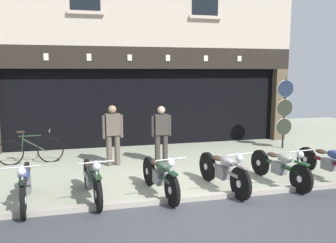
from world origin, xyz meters
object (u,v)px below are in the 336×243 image
(motorcycle_right, at_px, (330,162))
(tyre_sign_pole, at_px, (285,108))
(salesman_left, at_px, (113,132))
(motorcycle_left, at_px, (92,179))
(motorcycle_center_right, at_px, (280,166))
(motorcycle_center, at_px, (223,170))
(motorcycle_center_left, at_px, (160,175))
(advert_board_near, at_px, (69,95))
(motorcycle_far_left, at_px, (25,183))
(advert_board_far, at_px, (28,97))
(leaning_bicycle, at_px, (30,150))
(shopkeeper_center, at_px, (161,132))

(motorcycle_right, relative_size, tyre_sign_pole, 0.89)
(salesman_left, bearing_deg, motorcycle_left, 68.54)
(motorcycle_center_right, bearing_deg, motorcycle_center, -5.69)
(motorcycle_center_left, bearing_deg, motorcycle_center_right, 172.66)
(salesman_left, bearing_deg, advert_board_near, -70.45)
(motorcycle_far_left, relative_size, motorcycle_center, 1.02)
(motorcycle_far_left, xyz_separation_m, advert_board_far, (-0.58, 4.76, 1.31))
(tyre_sign_pole, height_order, advert_board_far, tyre_sign_pole)
(motorcycle_center, xyz_separation_m, leaning_bicycle, (-4.32, 3.23, -0.06))
(motorcycle_left, distance_m, motorcycle_center, 2.73)
(advert_board_far, height_order, leaning_bicycle, advert_board_far)
(motorcycle_left, distance_m, tyre_sign_pole, 7.02)
(motorcycle_center_right, xyz_separation_m, advert_board_near, (-4.70, 4.83, 1.33))
(motorcycle_left, height_order, leaning_bicycle, leaning_bicycle)
(motorcycle_center_right, distance_m, advert_board_near, 6.86)
(salesman_left, distance_m, tyre_sign_pole, 5.67)
(motorcycle_center_right, xyz_separation_m, leaning_bicycle, (-5.70, 3.17, -0.05))
(motorcycle_left, bearing_deg, motorcycle_center_right, 171.76)
(shopkeeper_center, height_order, advert_board_near, advert_board_near)
(motorcycle_center_left, xyz_separation_m, salesman_left, (-0.73, 2.49, 0.48))
(motorcycle_center_left, relative_size, shopkeeper_center, 1.23)
(salesman_left, xyz_separation_m, tyre_sign_pole, (5.61, 0.74, 0.42))
(motorcycle_far_left, height_order, leaning_bicycle, leaning_bicycle)
(leaning_bicycle, bearing_deg, motorcycle_left, 23.31)
(motorcycle_center_right, distance_m, advert_board_far, 7.76)
(shopkeeper_center, height_order, leaning_bicycle, shopkeeper_center)
(motorcycle_center_left, height_order, motorcycle_right, motorcycle_center_left)
(motorcycle_left, bearing_deg, advert_board_far, -76.65)
(motorcycle_left, bearing_deg, motorcycle_center, 170.23)
(motorcycle_far_left, relative_size, salesman_left, 1.24)
(motorcycle_far_left, xyz_separation_m, motorcycle_center, (3.97, -0.12, 0.01))
(motorcycle_center, distance_m, salesman_left, 3.31)
(motorcycle_center, distance_m, advert_board_far, 6.80)
(advert_board_near, bearing_deg, motorcycle_far_left, -97.93)
(salesman_left, bearing_deg, motorcycle_center_right, 137.96)
(motorcycle_center, bearing_deg, tyre_sign_pole, -145.67)
(motorcycle_left, distance_m, shopkeeper_center, 3.04)
(motorcycle_far_left, distance_m, leaning_bicycle, 3.13)
(motorcycle_center_right, bearing_deg, salesman_left, -42.91)
(tyre_sign_pole, bearing_deg, motorcycle_far_left, -157.30)
(motorcycle_right, xyz_separation_m, shopkeeper_center, (-3.51, 2.36, 0.46))
(motorcycle_left, distance_m, leaning_bicycle, 3.50)
(motorcycle_left, distance_m, advert_board_far, 5.27)
(motorcycle_center_right, distance_m, motorcycle_right, 1.32)
(shopkeeper_center, height_order, tyre_sign_pole, tyre_sign_pole)
(motorcycle_right, distance_m, advert_board_far, 8.81)
(advert_board_near, bearing_deg, motorcycle_center, -55.87)
(motorcycle_center_right, distance_m, salesman_left, 4.30)
(motorcycle_center_right, xyz_separation_m, salesman_left, (-3.50, 2.45, 0.48))
(tyre_sign_pole, bearing_deg, leaning_bicycle, -179.90)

